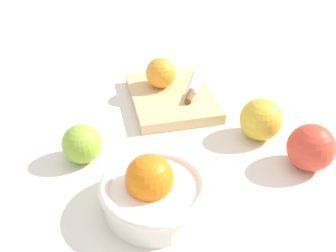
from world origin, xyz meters
The scene contains 8 objects.
ground_plane centered at (0.00, 0.00, 0.00)m, with size 2.40×2.40×0.00m, color silver.
bowl centered at (-0.17, 0.11, 0.04)m, with size 0.17×0.17×0.10m.
cutting_board centered at (0.12, -0.01, 0.01)m, with size 0.22×0.17×0.02m, color #DBB77F.
orange_on_board centered at (0.15, 0.00, 0.06)m, with size 0.07×0.07×0.07m, color orange.
knife centered at (0.11, -0.06, 0.03)m, with size 0.14×0.10×0.01m.
apple_front_left centered at (-0.05, -0.13, 0.04)m, with size 0.08×0.08×0.08m, color gold.
apple_front_left_2 centered at (-0.16, -0.17, 0.04)m, with size 0.08×0.08×0.08m, color #D6422D.
apple_back_center centered at (-0.02, 0.20, 0.03)m, with size 0.07×0.07×0.07m, color #8EB738.
Camera 1 is at (-0.58, 0.23, 0.45)m, focal length 42.22 mm.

